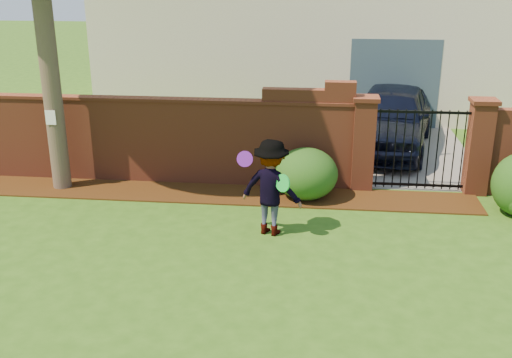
# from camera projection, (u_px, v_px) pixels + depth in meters

# --- Properties ---
(ground) EXTENTS (80.00, 80.00, 0.01)m
(ground) POSITION_uv_depth(u_px,v_px,m) (207.00, 279.00, 8.68)
(ground) COLOR #2F5816
(ground) RESTS_ON ground
(mulch_bed) EXTENTS (11.10, 1.08, 0.03)m
(mulch_bed) POSITION_uv_depth(u_px,v_px,m) (191.00, 193.00, 11.90)
(mulch_bed) COLOR #321A09
(mulch_bed) RESTS_ON ground
(brick_wall) EXTENTS (8.70, 0.31, 2.16)m
(brick_wall) POSITION_uv_depth(u_px,v_px,m) (145.00, 138.00, 12.32)
(brick_wall) COLOR brown
(brick_wall) RESTS_ON ground
(pillar_left) EXTENTS (0.50, 0.50, 1.88)m
(pillar_left) POSITION_uv_depth(u_px,v_px,m) (363.00, 143.00, 11.87)
(pillar_left) COLOR brown
(pillar_left) RESTS_ON ground
(pillar_right) EXTENTS (0.50, 0.50, 1.88)m
(pillar_right) POSITION_uv_depth(u_px,v_px,m) (479.00, 146.00, 11.64)
(pillar_right) COLOR brown
(pillar_right) RESTS_ON ground
(iron_gate) EXTENTS (1.78, 0.03, 1.60)m
(iron_gate) POSITION_uv_depth(u_px,v_px,m) (420.00, 150.00, 11.79)
(iron_gate) COLOR black
(iron_gate) RESTS_ON ground
(driveway) EXTENTS (3.20, 8.00, 0.01)m
(driveway) POSITION_uv_depth(u_px,v_px,m) (395.00, 137.00, 15.82)
(driveway) COLOR slate
(driveway) RESTS_ON ground
(house) EXTENTS (12.40, 6.40, 6.30)m
(house) POSITION_uv_depth(u_px,v_px,m) (307.00, 2.00, 18.76)
(house) COLOR beige
(house) RESTS_ON ground
(car) EXTENTS (2.70, 4.80, 1.54)m
(car) POSITION_uv_depth(u_px,v_px,m) (389.00, 121.00, 14.32)
(car) COLOR black
(car) RESTS_ON ground
(paper_notice) EXTENTS (0.20, 0.01, 0.28)m
(paper_notice) POSITION_uv_depth(u_px,v_px,m) (51.00, 118.00, 11.55)
(paper_notice) COLOR white
(paper_notice) RESTS_ON tree
(shrub_left) EXTENTS (1.21, 1.21, 0.99)m
(shrub_left) POSITION_uv_depth(u_px,v_px,m) (306.00, 174.00, 11.52)
(shrub_left) COLOR #154514
(shrub_left) RESTS_ON ground
(man) EXTENTS (1.18, 0.90, 1.62)m
(man) POSITION_uv_depth(u_px,v_px,m) (270.00, 188.00, 9.88)
(man) COLOR gray
(man) RESTS_ON ground
(frisbee_purple) EXTENTS (0.26, 0.09, 0.26)m
(frisbee_purple) POSITION_uv_depth(u_px,v_px,m) (245.00, 159.00, 9.69)
(frisbee_purple) COLOR purple
(frisbee_purple) RESTS_ON man
(frisbee_green) EXTENTS (0.27, 0.24, 0.29)m
(frisbee_green) POSITION_uv_depth(u_px,v_px,m) (283.00, 183.00, 9.61)
(frisbee_green) COLOR green
(frisbee_green) RESTS_ON man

